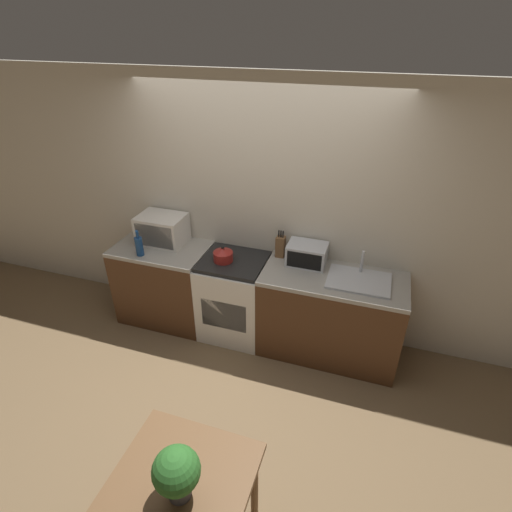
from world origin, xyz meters
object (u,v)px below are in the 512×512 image
at_px(kettle, 223,254).
at_px(bottle, 139,246).
at_px(stove_range, 235,297).
at_px(dining_table, 184,487).
at_px(microwave, 162,229).
at_px(toaster_oven, 307,254).

xyz_separation_m(kettle, bottle, (-0.84, -0.16, 0.04)).
bearing_deg(stove_range, kettle, -154.64).
xyz_separation_m(stove_range, dining_table, (0.47, -2.04, 0.17)).
relative_size(stove_range, microwave, 1.87).
distance_m(stove_range, kettle, 0.53).
bearing_deg(microwave, stove_range, -7.61).
height_order(bottle, dining_table, bottle).
height_order(microwave, dining_table, microwave).
height_order(stove_range, kettle, kettle).
bearing_deg(dining_table, microwave, 121.32).
bearing_deg(dining_table, stove_range, 102.93).
bearing_deg(stove_range, microwave, 172.39).
relative_size(bottle, dining_table, 0.35).
distance_m(kettle, bottle, 0.85).
xyz_separation_m(microwave, bottle, (-0.09, -0.31, -0.05)).
bearing_deg(kettle, bottle, -169.28).
bearing_deg(bottle, dining_table, -52.76).
distance_m(microwave, dining_table, 2.55).
bearing_deg(toaster_oven, kettle, -165.95).
distance_m(toaster_oven, dining_table, 2.24).
distance_m(stove_range, toaster_oven, 0.91).
bearing_deg(toaster_oven, microwave, -178.38).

